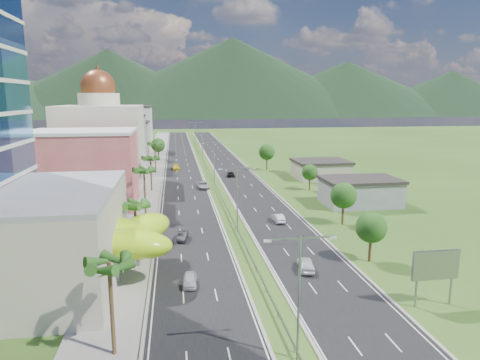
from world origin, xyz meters
name	(u,v)px	position (x,y,z in m)	size (l,w,h in m)	color
ground	(248,254)	(0.00, 0.00, 0.00)	(500.00, 500.00, 0.00)	#2D5119
road_left	(182,162)	(-7.50, 90.00, 0.02)	(11.00, 260.00, 0.04)	black
road_right	(225,161)	(7.50, 90.00, 0.02)	(11.00, 260.00, 0.04)	black
sidewalk_left	(154,163)	(-17.00, 90.00, 0.06)	(7.00, 260.00, 0.12)	gray
median_guardrail	(208,169)	(0.00, 71.99, 0.62)	(0.10, 216.06, 0.76)	gray
streetlight_median_a	(299,285)	(0.00, -25.00, 6.75)	(6.04, 0.25, 11.00)	gray
streetlight_median_b	(237,193)	(0.00, 10.00, 6.75)	(6.04, 0.25, 11.00)	gray
streetlight_median_c	(214,159)	(0.00, 50.00, 6.75)	(6.04, 0.25, 11.00)	gray
streetlight_median_d	(202,141)	(0.00, 95.00, 6.75)	(6.04, 0.25, 11.00)	gray
streetlight_median_e	(196,131)	(0.00, 140.00, 6.75)	(6.04, 0.25, 11.00)	gray
lime_canopy	(94,237)	(-20.00, -4.00, 4.99)	(18.00, 15.00, 7.40)	#A9DD15
pink_shophouse	(84,170)	(-28.00, 32.00, 7.50)	(20.00, 15.00, 15.00)	#BB514C
domed_building	(102,140)	(-28.00, 55.00, 11.35)	(20.00, 20.00, 28.70)	beige
midrise_grey	(119,143)	(-27.00, 80.00, 8.00)	(16.00, 15.00, 16.00)	gray
midrise_beige	(126,141)	(-27.00, 102.00, 6.50)	(16.00, 15.00, 13.00)	#ADA28F
midrise_white	(132,129)	(-27.00, 125.00, 9.00)	(16.00, 15.00, 18.00)	silver
billboard	(436,267)	(17.00, -18.00, 4.42)	(5.20, 0.35, 6.20)	gray
shed_near	(360,193)	(28.00, 25.00, 2.50)	(15.00, 10.00, 5.00)	gray
shed_far	(321,170)	(30.00, 55.00, 2.20)	(14.00, 12.00, 4.40)	#ADA28F
palm_tree_a	(109,268)	(-15.50, -22.00, 8.02)	(3.60, 3.60, 9.10)	#47301C
palm_tree_b	(135,207)	(-15.50, 2.00, 7.06)	(3.60, 3.60, 8.10)	#47301C
palm_tree_c	(144,172)	(-15.50, 22.00, 8.50)	(3.60, 3.60, 9.60)	#47301C
palm_tree_d	(151,160)	(-15.50, 45.00, 7.54)	(3.60, 3.60, 8.60)	#47301C
palm_tree_e	(155,145)	(-15.50, 70.00, 8.31)	(3.60, 3.60, 9.40)	#47301C
leafy_tree_lfar	(158,145)	(-15.50, 95.00, 5.58)	(4.90, 4.90, 8.05)	#47301C
leafy_tree_ra	(371,228)	(16.00, -5.00, 4.78)	(4.20, 4.20, 6.90)	#47301C
leafy_tree_rb	(344,196)	(19.00, 12.00, 5.18)	(4.55, 4.55, 7.47)	#47301C
leafy_tree_rc	(310,172)	(22.00, 40.00, 4.37)	(3.85, 3.85, 6.33)	#47301C
leafy_tree_rd	(267,152)	(18.00, 70.00, 5.58)	(4.90, 4.90, 8.05)	#47301C
mountain_ridge	(233,116)	(60.00, 450.00, 0.00)	(860.00, 140.00, 90.00)	black
car_white_near_left	(190,280)	(-8.48, -9.04, 0.72)	(1.61, 3.99, 1.36)	silver
car_dark_left	(183,236)	(-8.99, 7.67, 0.69)	(1.38, 3.95, 1.30)	black
car_silver_mid_left	(203,185)	(-3.20, 46.13, 0.84)	(2.67, 5.79, 1.61)	#ADAFB5
car_yellow_far_left	(176,167)	(-9.50, 75.20, 0.78)	(2.06, 5.07, 1.47)	gold
car_white_near_right	(306,264)	(6.49, -6.68, 0.85)	(1.92, 4.77, 1.63)	white
car_silver_right	(278,218)	(8.15, 15.10, 0.78)	(1.57, 4.49, 1.48)	#B4B7BC
car_dark_far_right	(231,174)	(5.66, 61.12, 0.69)	(2.16, 4.69, 1.30)	black
motorcycle	(173,240)	(-10.48, 5.75, 0.73)	(0.65, 2.17, 1.39)	black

